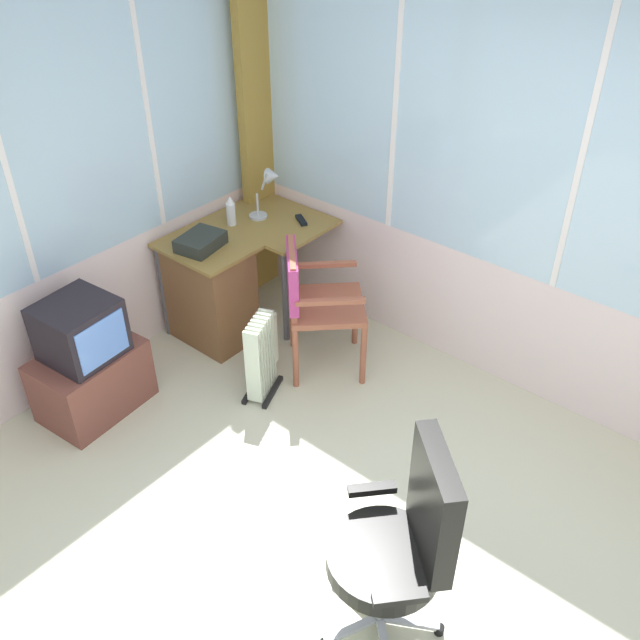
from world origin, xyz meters
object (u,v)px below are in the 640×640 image
Objects in this scene: space_heater at (262,355)px; spray_bottle at (231,211)px; wooden_armchair at (309,293)px; desk at (214,288)px; office_chair at (405,538)px; paper_tray at (201,242)px; tv_remote at (301,220)px; tv_on_stand at (88,364)px; desk_lamp at (269,185)px.

spray_bottle is at bearing 55.61° from space_heater.
spray_bottle is 0.24× the size of wooden_armchair.
office_chair reaches higher than desk.
paper_tray is 0.33× the size of wooden_armchair.
space_heater is at bearing -103.46° from paper_tray.
wooden_armchair is (0.16, -0.75, 0.19)m from desk.
tv_on_stand reaches higher than tv_remote.
tv_on_stand is (-0.97, 0.01, -0.44)m from paper_tray.
paper_tray is 2.50m from office_chair.
spray_bottle is 1.43m from tv_on_stand.
spray_bottle is at bearing 166.38° from tv_remote.
space_heater is at bearing -124.39° from spray_bottle.
spray_bottle reaches higher than tv_on_stand.
tv_remote is at bearing -9.29° from tv_on_stand.
tv_remote reaches higher than desk.
paper_tray is (-0.64, 0.04, -0.19)m from desk_lamp.
paper_tray reaches higher than desk.
office_chair reaches higher than wooden_armchair.
office_chair is 1.36× the size of tv_on_stand.
desk is 1.04× the size of office_chair.
wooden_armchair is (0.23, -0.75, -0.20)m from paper_tray.
paper_tray is at bearing -167.48° from spray_bottle.
spray_bottle is 0.20× the size of office_chair.
office_chair is at bearing -98.01° from tv_remote.
paper_tray is (-0.36, -0.08, -0.06)m from spray_bottle.
desk_lamp is 2.79m from office_chair.
desk_lamp is 1.21× the size of paper_tray.
spray_bottle is 1.09m from space_heater.
tv_remote is at bearing 44.99° from wooden_armchair.
tv_remote is 0.69× the size of spray_bottle.
desk_lamp is 0.67m from paper_tray.
desk_lamp reaches higher than paper_tray.
tv_remote is 2.63m from office_chair.
desk is at bearing 101.82° from wooden_armchair.
desk_lamp is 0.40× the size of wooden_armchair.
tv_on_stand is at bearing 179.43° from paper_tray.
tv_on_stand is (-1.04, 0.01, -0.05)m from desk.
wooden_armchair is (-0.14, -0.83, -0.26)m from spray_bottle.
tv_on_stand reaches higher than desk.
desk_lamp reaches higher than tv_on_stand.
desk is 0.73m from space_heater.
desk_lamp is at bearing -3.22° from paper_tray.
spray_bottle reaches higher than wooden_armchair.
tv_remote is 1.08m from space_heater.
wooden_armchair is at bearing -120.04° from desk_lamp.
office_chair is at bearing -119.02° from spray_bottle.
spray_bottle is at bearing 15.53° from desk.
desk_lamp is 0.63× the size of space_heater.
office_chair reaches higher than spray_bottle.
wooden_armchair reaches higher than paper_tray.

